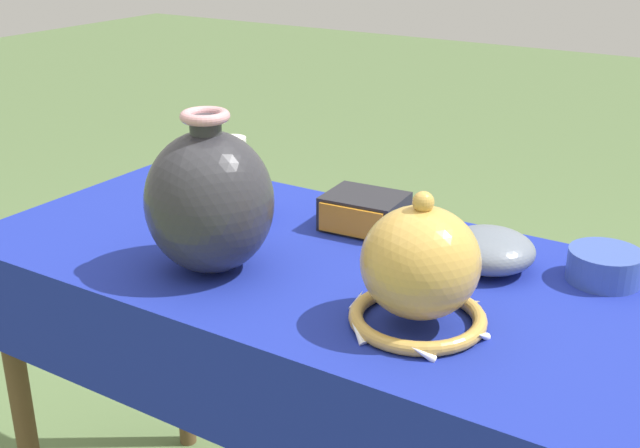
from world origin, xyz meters
TOP-DOWN VIEW (x-y plane):
  - display_table at (0.00, -0.01)m, footprint 1.25×0.61m
  - vase_tall_bulbous at (-0.12, -0.13)m, footprint 0.22×0.22m
  - vase_dome_bell at (0.26, -0.12)m, footprint 0.22×0.21m
  - mosaic_tile_box at (0.01, 0.17)m, footprint 0.16×0.13m
  - pot_squat_cobalt at (0.46, 0.18)m, footprint 0.12×0.12m
  - bowl_shallow_slate at (0.28, 0.12)m, footprint 0.16×0.16m
  - jar_round_ivory at (-0.24, 0.08)m, footprint 0.14×0.14m

SIDE VIEW (x-z plane):
  - display_table at x=0.00m, z-range 0.30..1.08m
  - pot_squat_cobalt at x=0.46m, z-range 0.78..0.83m
  - mosaic_tile_box at x=0.01m, z-range 0.78..0.84m
  - bowl_shallow_slate at x=0.28m, z-range 0.78..0.85m
  - jar_round_ivory at x=-0.24m, z-range 0.77..0.93m
  - vase_dome_bell at x=0.26m, z-range 0.76..0.97m
  - vase_tall_bulbous at x=-0.12m, z-range 0.76..1.04m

